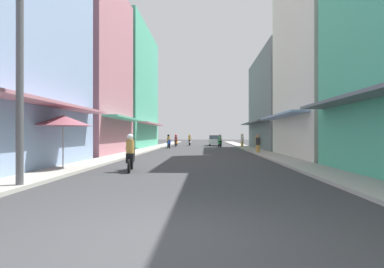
% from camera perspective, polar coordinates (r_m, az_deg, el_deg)
% --- Properties ---
extents(ground_plane, '(120.88, 120.88, 0.00)m').
position_cam_1_polar(ground_plane, '(27.69, 1.48, -3.31)').
color(ground_plane, '#38383A').
extents(sidewalk_left, '(1.68, 62.95, 0.12)m').
position_cam_1_polar(sidewalk_left, '(28.30, -9.29, -3.12)').
color(sidewalk_left, '#ADA89E').
rests_on(sidewalk_left, ground).
extents(sidewalk_right, '(1.68, 62.95, 0.12)m').
position_cam_1_polar(sidewalk_right, '(28.07, 12.34, -3.15)').
color(sidewalk_right, '#ADA89E').
rests_on(sidewalk_right, ground).
extents(building_left_mid, '(7.05, 8.43, 13.22)m').
position_cam_1_polar(building_left_mid, '(24.52, -21.17, 11.80)').
color(building_left_mid, '#B7727F').
rests_on(building_left_mid, ground).
extents(building_left_far, '(7.05, 12.84, 14.01)m').
position_cam_1_polar(building_left_far, '(35.29, -13.45, 8.78)').
color(building_left_far, '#4CB28C').
rests_on(building_left_far, ground).
extents(building_right_mid, '(7.05, 9.00, 13.63)m').
position_cam_1_polar(building_right_mid, '(21.72, 26.55, 13.92)').
color(building_right_mid, silver).
rests_on(building_right_mid, ground).
extents(building_right_far, '(7.05, 12.69, 9.91)m').
position_cam_1_polar(building_right_far, '(31.86, 18.32, 6.02)').
color(building_right_far, slate).
rests_on(building_right_far, ground).
extents(motorbike_orange, '(0.55, 1.81, 1.58)m').
position_cam_1_polar(motorbike_orange, '(37.28, -3.21, -1.40)').
color(motorbike_orange, black).
rests_on(motorbike_orange, ground).
extents(motorbike_white, '(0.55, 1.81, 1.58)m').
position_cam_1_polar(motorbike_white, '(39.99, -0.47, -1.32)').
color(motorbike_white, black).
rests_on(motorbike_white, ground).
extents(motorbike_green, '(0.56, 1.80, 1.58)m').
position_cam_1_polar(motorbike_green, '(34.81, 5.56, -1.50)').
color(motorbike_green, black).
rests_on(motorbike_green, ground).
extents(motorbike_blue, '(0.69, 1.76, 1.58)m').
position_cam_1_polar(motorbike_blue, '(32.70, -4.68, -1.59)').
color(motorbike_blue, black).
rests_on(motorbike_blue, ground).
extents(motorbike_black, '(0.59, 1.80, 1.58)m').
position_cam_1_polar(motorbike_black, '(12.36, -12.18, -4.03)').
color(motorbike_black, black).
rests_on(motorbike_black, ground).
extents(parked_car, '(1.77, 4.10, 1.45)m').
position_cam_1_polar(parked_car, '(39.53, 4.64, -1.28)').
color(parked_car, silver).
rests_on(parked_car, ground).
extents(pedestrian_far, '(0.34, 0.34, 1.56)m').
position_cam_1_polar(pedestrian_far, '(23.45, 13.04, -2.00)').
color(pedestrian_far, '#BF8C3F').
rests_on(pedestrian_far, ground).
extents(pedestrian_crossing, '(0.44, 0.44, 1.65)m').
position_cam_1_polar(pedestrian_crossing, '(33.82, 9.98, -1.15)').
color(pedestrian_crossing, '#BF8C3F').
rests_on(pedestrian_crossing, ground).
extents(pedestrian_midway, '(0.34, 0.34, 1.64)m').
position_cam_1_polar(pedestrian_midway, '(29.36, 12.87, -1.53)').
color(pedestrian_midway, '#BF8C3F').
rests_on(pedestrian_midway, ground).
extents(vendor_umbrella, '(2.36, 2.36, 2.37)m').
position_cam_1_polar(vendor_umbrella, '(13.31, -24.36, 2.47)').
color(vendor_umbrella, '#99999E').
rests_on(vendor_umbrella, ground).
extents(utility_pole, '(0.20, 1.20, 7.49)m').
position_cam_1_polar(utility_pole, '(9.76, -31.17, 13.37)').
color(utility_pole, '#4C4C4F').
rests_on(utility_pole, ground).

